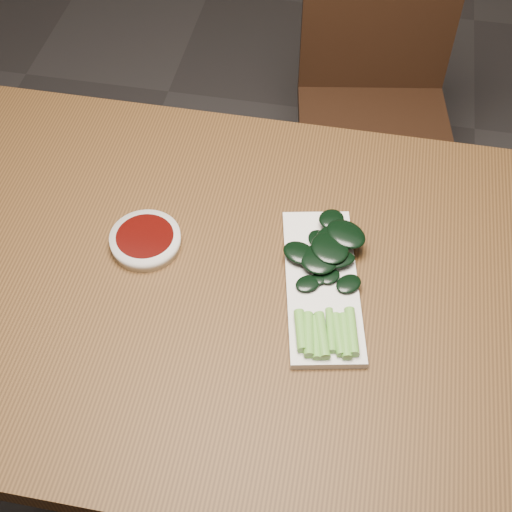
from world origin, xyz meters
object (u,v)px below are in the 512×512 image
(chair_far, at_px, (375,99))
(sauce_bowl, at_px, (146,240))
(gai_lan, at_px, (330,268))
(table, at_px, (243,306))
(serving_plate, at_px, (322,285))

(chair_far, height_order, sauce_bowl, chair_far)
(chair_far, bearing_deg, sauce_bowl, -124.39)
(chair_far, height_order, gai_lan, chair_far)
(gai_lan, bearing_deg, chair_far, 86.69)
(table, relative_size, sauce_bowl, 11.74)
(table, xyz_separation_m, chair_far, (0.18, 0.83, -0.19))
(sauce_bowl, xyz_separation_m, gai_lan, (0.31, -0.01, 0.01))
(sauce_bowl, relative_size, serving_plate, 0.37)
(gai_lan, bearing_deg, sauce_bowl, 177.52)
(chair_far, distance_m, gai_lan, 0.85)
(sauce_bowl, height_order, gai_lan, gai_lan)
(chair_far, relative_size, sauce_bowl, 7.46)
(table, relative_size, serving_plate, 4.39)
(chair_far, height_order, serving_plate, chair_far)
(chair_far, xyz_separation_m, sauce_bowl, (-0.36, -0.78, 0.28))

